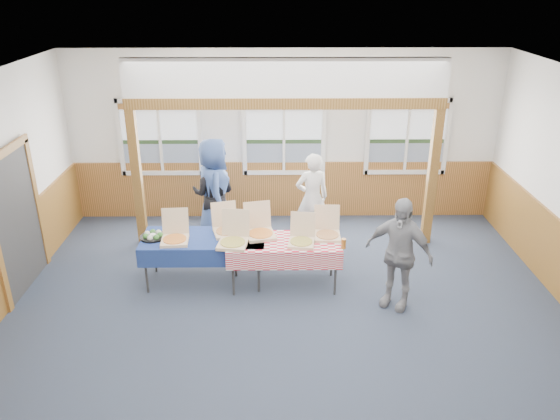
# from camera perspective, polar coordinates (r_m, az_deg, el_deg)

# --- Properties ---
(floor) EXTENTS (8.00, 8.00, 0.00)m
(floor) POSITION_cam_1_polar(r_m,az_deg,el_deg) (7.75, 0.83, -11.06)
(floor) COLOR #242F3C
(floor) RESTS_ON ground
(ceiling) EXTENTS (8.00, 8.00, 0.00)m
(ceiling) POSITION_cam_1_polar(r_m,az_deg,el_deg) (6.49, 1.00, 12.89)
(ceiling) COLOR white
(ceiling) RESTS_ON wall_back
(wall_back) EXTENTS (8.00, 0.00, 8.00)m
(wall_back) POSITION_cam_1_polar(r_m,az_deg,el_deg) (10.27, 0.41, 7.69)
(wall_back) COLOR silver
(wall_back) RESTS_ON floor
(wall_front) EXTENTS (8.00, 0.00, 8.00)m
(wall_front) POSITION_cam_1_polar(r_m,az_deg,el_deg) (4.01, 2.27, -20.60)
(wall_front) COLOR silver
(wall_front) RESTS_ON floor
(wainscot_back) EXTENTS (7.98, 0.05, 1.10)m
(wainscot_back) POSITION_cam_1_polar(r_m,az_deg,el_deg) (10.58, 0.39, 2.18)
(wainscot_back) COLOR brown
(wainscot_back) RESTS_ON floor
(cased_opening) EXTENTS (0.06, 1.30, 2.10)m
(cased_opening) POSITION_cam_1_polar(r_m,az_deg,el_deg) (8.86, -25.84, -1.18)
(cased_opening) COLOR #2D2D2D
(cased_opening) RESTS_ON wall_left
(window_left) EXTENTS (1.56, 0.10, 1.46)m
(window_left) POSITION_cam_1_polar(r_m,az_deg,el_deg) (10.42, -12.46, 7.83)
(window_left) COLOR silver
(window_left) RESTS_ON wall_back
(window_mid) EXTENTS (1.56, 0.10, 1.46)m
(window_mid) POSITION_cam_1_polar(r_m,az_deg,el_deg) (10.21, 0.41, 8.06)
(window_mid) COLOR silver
(window_mid) RESTS_ON wall_back
(window_right) EXTENTS (1.56, 0.10, 1.46)m
(window_right) POSITION_cam_1_polar(r_m,az_deg,el_deg) (10.50, 13.18, 7.88)
(window_right) COLOR silver
(window_right) RESTS_ON wall_back
(post_left) EXTENTS (0.15, 0.15, 2.40)m
(post_left) POSITION_cam_1_polar(r_m,az_deg,el_deg) (9.53, -14.69, 3.12)
(post_left) COLOR brown
(post_left) RESTS_ON floor
(post_right) EXTENTS (0.15, 0.15, 2.40)m
(post_right) POSITION_cam_1_polar(r_m,az_deg,el_deg) (9.63, 15.60, 3.22)
(post_right) COLOR brown
(post_right) RESTS_ON floor
(cross_beam) EXTENTS (5.15, 0.18, 0.18)m
(cross_beam) POSITION_cam_1_polar(r_m,az_deg,el_deg) (8.89, 0.56, 11.11)
(cross_beam) COLOR brown
(cross_beam) RESTS_ON post_left
(table_left) EXTENTS (1.99, 1.29, 0.76)m
(table_left) POSITION_cam_1_polar(r_m,az_deg,el_deg) (8.29, -8.00, -3.21)
(table_left) COLOR #2D2D2D
(table_left) RESTS_ON floor
(table_right) EXTENTS (1.83, 1.28, 0.76)m
(table_right) POSITION_cam_1_polar(r_m,az_deg,el_deg) (8.12, 0.43, -3.63)
(table_right) COLOR #2D2D2D
(table_right) RESTS_ON floor
(pizza_box_a) EXTENTS (0.42, 0.51, 0.43)m
(pizza_box_a) POSITION_cam_1_polar(r_m,az_deg,el_deg) (8.21, -10.93, -2.77)
(pizza_box_a) COLOR #D4AE8D
(pizza_box_a) RESTS_ON table_left
(pizza_box_b) EXTENTS (0.50, 0.56, 0.42)m
(pizza_box_b) POSITION_cam_1_polar(r_m,az_deg,el_deg) (8.35, -5.61, -1.97)
(pizza_box_b) COLOR #D4AE8D
(pizza_box_b) RESTS_ON table_left
(pizza_box_c) EXTENTS (0.48, 0.56, 0.45)m
(pizza_box_c) POSITION_cam_1_polar(r_m,az_deg,el_deg) (7.99, -4.91, -3.13)
(pizza_box_c) COLOR #D4AE8D
(pizza_box_c) RESTS_ON table_right
(pizza_box_d) EXTENTS (0.52, 0.59, 0.45)m
(pizza_box_d) POSITION_cam_1_polar(r_m,az_deg,el_deg) (8.23, -2.10, -2.22)
(pizza_box_d) COLOR #D4AE8D
(pizza_box_d) RESTS_ON table_right
(pizza_box_e) EXTENTS (0.43, 0.50, 0.41)m
(pizza_box_e) POSITION_cam_1_polar(r_m,az_deg,el_deg) (8.00, 2.27, -3.07)
(pizza_box_e) COLOR #D4AE8D
(pizza_box_e) RESTS_ON table_right
(pizza_box_f) EXTENTS (0.40, 0.48, 0.42)m
(pizza_box_f) POSITION_cam_1_polar(r_m,az_deg,el_deg) (8.22, 4.96, -2.35)
(pizza_box_f) COLOR #D4AE8D
(pizza_box_f) RESTS_ON table_right
(veggie_tray) EXTENTS (0.39, 0.39, 0.09)m
(veggie_tray) POSITION_cam_1_polar(r_m,az_deg,el_deg) (8.38, -13.13, -2.64)
(veggie_tray) COLOR black
(veggie_tray) RESTS_ON table_left
(drink_glass) EXTENTS (0.07, 0.07, 0.15)m
(drink_glass) POSITION_cam_1_polar(r_m,az_deg,el_deg) (7.89, 6.66, -3.51)
(drink_glass) COLOR #975419
(drink_glass) RESTS_ON table_right
(woman_white) EXTENTS (0.66, 0.50, 1.61)m
(woman_white) POSITION_cam_1_polar(r_m,az_deg,el_deg) (9.50, 3.36, 1.27)
(woman_white) COLOR silver
(woman_white) RESTS_ON floor
(woman_black) EXTENTS (0.88, 0.73, 1.62)m
(woman_black) POSITION_cam_1_polar(r_m,az_deg,el_deg) (9.71, -6.95, 1.64)
(woman_black) COLOR black
(woman_black) RESTS_ON floor
(man_blue) EXTENTS (0.76, 1.00, 1.84)m
(man_blue) POSITION_cam_1_polar(r_m,az_deg,el_deg) (9.63, -6.88, 2.16)
(man_blue) COLOR #344D84
(man_blue) RESTS_ON floor
(person_grey) EXTENTS (1.04, 0.87, 1.66)m
(person_grey) POSITION_cam_1_polar(r_m,az_deg,el_deg) (7.76, 12.28, -4.44)
(person_grey) COLOR gray
(person_grey) RESTS_ON floor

